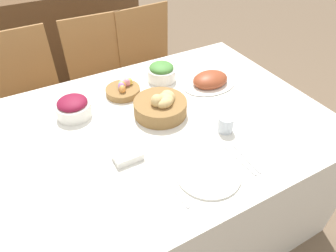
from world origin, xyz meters
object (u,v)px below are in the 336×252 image
Objects in this scene: chair_far_right at (153,66)px; chair_far_center at (104,79)px; spoon at (245,157)px; beet_salad_bowl at (73,107)px; dinner_plate at (208,173)px; chair_far_left at (31,98)px; sideboard at (56,43)px; fork at (174,189)px; drinking_cup at (226,124)px; knife at (239,160)px; egg_basket at (123,89)px; green_salad_bowl at (162,72)px; butter_dish at (128,156)px; bread_basket at (161,106)px; ham_platter at (210,81)px.

chair_far_center is (-0.39, 0.00, 0.00)m from chair_far_right.
spoon is at bearing -79.39° from chair_far_center.
beet_salad_bowl reaches higher than dinner_plate.
chair_far_left is 0.61× the size of sideboard.
drinking_cup is (0.36, 0.18, 0.03)m from fork.
dinner_plate reaches higher than knife.
egg_basket is (-0.44, -0.57, 0.26)m from chair_far_right.
chair_far_left is 5.80× the size of green_salad_bowl.
spoon is (0.25, -0.67, -0.03)m from egg_basket.
fork is at bearing -154.19° from drinking_cup.
spoon is (0.20, -1.24, 0.23)m from chair_far_center.
chair_far_center is at bearing 108.47° from green_salad_bowl.
spoon is (0.53, -0.61, -0.04)m from beet_salad_bowl.
chair_far_center reaches higher than sideboard.
chair_far_center reaches higher than knife.
egg_basket is 0.48m from butter_dish.
drinking_cup is at bearing 39.68° from dinner_plate.
green_salad_bowl is (0.18, -0.55, 0.28)m from chair_far_center.
green_salad_bowl is at bearing 61.87° from bread_basket.
ham_platter is 1.61× the size of knife.
chair_far_right is 1.05m from sideboard.
sideboard is 2.03m from drinking_cup.
chair_far_left is 2.95× the size of ham_platter.
egg_basket is at bearing -131.92° from chair_far_right.
bread_basket is 0.44m from knife.
chair_far_left reaches higher than sideboard.
chair_far_right is at bearing 66.72° from bread_basket.
green_salad_bowl is at bearing 63.11° from fork.
chair_far_center is 7.99× the size of butter_dish.
beet_salad_bowl is (-0.37, 0.19, -0.00)m from bread_basket.
ham_platter is 4.20× the size of drinking_cup.
chair_far_center is 5.80× the size of green_salad_bowl.
sideboard is at bearing 66.65° from chair_far_left.
dinner_plate is 1.32× the size of knife.
beet_salad_bowl is at bearing -96.98° from sideboard.
chair_far_center is 4.74× the size of fork.
butter_dish is (-0.08, -1.92, 0.30)m from sideboard.
bread_basket is at bearing 113.44° from spoon.
dinner_plate is at bearing -42.88° from butter_dish.
bread_basket is (-0.35, -0.82, 0.28)m from chair_far_right.
ham_platter is 0.73m from beet_salad_bowl.
bread_basket is (0.53, -0.82, 0.28)m from chair_far_left.
fork is 0.24m from butter_dish.
chair_far_left is 4.74× the size of spoon.
beet_salad_bowl is 0.70m from dinner_plate.
egg_basket is 0.93× the size of spoon.
ham_platter reaches higher than knife.
beet_salad_bowl is (-0.33, -0.63, 0.28)m from chair_far_center.
green_salad_bowl reaches higher than ham_platter.
drinking_cup is at bearing 23.40° from fork.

